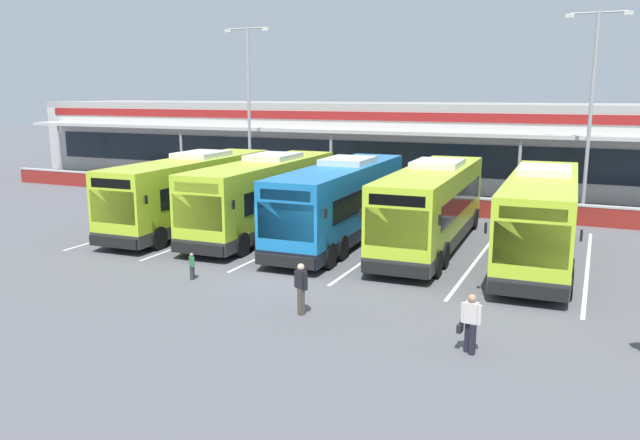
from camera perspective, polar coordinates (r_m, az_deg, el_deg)
name	(u,v)px	position (r m, az deg, el deg)	size (l,w,h in m)	color
ground_plane	(282,276)	(23.80, -3.43, -5.05)	(200.00, 200.00, 0.00)	#56565B
terminal_building	(446,144)	(48.46, 11.38, 6.81)	(70.00, 13.00, 6.00)	#B7B7B2
red_barrier_wall	(397,201)	(36.83, 6.96, 1.68)	(60.00, 0.40, 1.10)	maroon
coach_bus_leftmost	(193,193)	(32.55, -11.49, 2.45)	(3.21, 12.23, 3.78)	#B7DB2D
coach_bus_left_centre	(265,196)	(30.84, -4.99, 2.15)	(3.21, 12.23, 3.78)	#B7DB2D
coach_bus_centre	(341,203)	(28.90, 1.91, 1.55)	(3.21, 12.23, 3.78)	#1972B7
coach_bus_right_centre	(432,208)	(28.17, 10.12, 1.12)	(3.21, 12.23, 3.78)	#B7DB2D
coach_bus_rightmost	(541,218)	(26.84, 19.38, 0.13)	(3.21, 12.23, 3.78)	#B7DB2D
bay_stripe_far_west	(158,223)	(34.30, -14.49, -0.26)	(0.14, 13.00, 0.01)	silver
bay_stripe_west	(226,230)	(31.90, -8.55, -0.89)	(0.14, 13.00, 0.01)	silver
bay_stripe_mid_west	(301,237)	(29.90, -1.73, -1.60)	(0.14, 13.00, 0.01)	silver
bay_stripe_centre	(385,246)	(28.38, 5.94, -2.36)	(0.14, 13.00, 0.01)	silver
bay_stripe_mid_east	(480,256)	(27.43, 14.32, -3.15)	(0.14, 13.00, 0.01)	silver
bay_stripe_east	(588,267)	(27.10, 23.12, -3.91)	(0.14, 13.00, 0.01)	silver
pedestrian_with_handbag	(470,322)	(17.14, 13.48, -8.99)	(0.63, 0.35, 1.62)	black
pedestrian_child	(192,265)	(23.61, -11.55, -4.04)	(0.30, 0.26, 1.00)	#33333D
pedestrian_near_bin	(301,287)	(19.51, -1.74, -6.09)	(0.52, 0.40, 1.62)	#4C4238
lamp_post_west	(249,100)	(42.56, -6.49, 10.76)	(3.24, 0.28, 11.00)	#9E9EA3
lamp_post_centre	(592,102)	(36.97, 23.42, 9.82)	(3.24, 0.28, 11.00)	#9E9EA3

